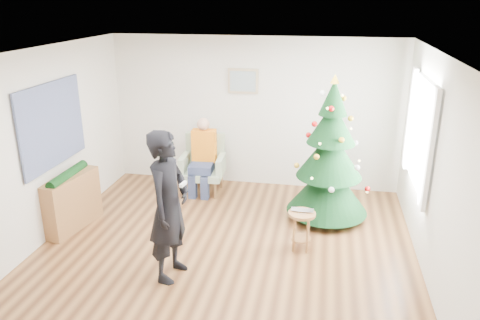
% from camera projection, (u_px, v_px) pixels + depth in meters
% --- Properties ---
extents(floor, '(5.00, 5.00, 0.00)m').
position_uv_depth(floor, '(224.00, 252.00, 6.21)').
color(floor, brown).
rests_on(floor, ground).
extents(ceiling, '(5.00, 5.00, 0.00)m').
position_uv_depth(ceiling, '(222.00, 53.00, 5.34)').
color(ceiling, white).
rests_on(ceiling, wall_back).
extents(wall_back, '(5.00, 0.00, 5.00)m').
position_uv_depth(wall_back, '(255.00, 113.00, 8.09)').
color(wall_back, silver).
rests_on(wall_back, floor).
extents(wall_front, '(5.00, 0.00, 5.00)m').
position_uv_depth(wall_front, '(149.00, 271.00, 3.46)').
color(wall_front, silver).
rests_on(wall_front, floor).
extents(wall_left, '(0.00, 5.00, 5.00)m').
position_uv_depth(wall_left, '(40.00, 149.00, 6.21)').
color(wall_left, silver).
rests_on(wall_left, floor).
extents(wall_right, '(0.00, 5.00, 5.00)m').
position_uv_depth(wall_right, '(436.00, 174.00, 5.34)').
color(wall_right, silver).
rests_on(wall_right, floor).
extents(window_panel, '(0.04, 1.30, 1.40)m').
position_uv_depth(window_panel, '(421.00, 133.00, 6.20)').
color(window_panel, white).
rests_on(window_panel, wall_right).
extents(curtains, '(0.05, 1.75, 1.50)m').
position_uv_depth(curtains, '(418.00, 133.00, 6.21)').
color(curtains, white).
rests_on(curtains, wall_right).
extents(christmas_tree, '(1.22, 1.22, 2.20)m').
position_uv_depth(christmas_tree, '(330.00, 156.00, 6.87)').
color(christmas_tree, '#3F2816').
rests_on(christmas_tree, floor).
extents(stool, '(0.36, 0.36, 0.54)m').
position_uv_depth(stool, '(301.00, 231.00, 6.20)').
color(stool, brown).
rests_on(stool, floor).
extents(laptop, '(0.30, 0.20, 0.02)m').
position_uv_depth(laptop, '(302.00, 212.00, 6.11)').
color(laptop, silver).
rests_on(laptop, stool).
extents(armchair, '(0.76, 0.70, 0.98)m').
position_uv_depth(armchair, '(203.00, 171.00, 8.06)').
color(armchair, '#96AD8B').
rests_on(armchair, floor).
extents(seated_person, '(0.42, 0.59, 1.29)m').
position_uv_depth(seated_person, '(202.00, 156.00, 7.91)').
color(seated_person, navy).
rests_on(seated_person, armchair).
extents(standing_man, '(0.54, 0.73, 1.83)m').
position_uv_depth(standing_man, '(169.00, 206.00, 5.42)').
color(standing_man, black).
rests_on(standing_man, floor).
extents(game_controller, '(0.06, 0.13, 0.04)m').
position_uv_depth(game_controller, '(183.00, 184.00, 5.25)').
color(game_controller, white).
rests_on(game_controller, standing_man).
extents(console, '(0.46, 1.04, 0.80)m').
position_uv_depth(console, '(71.00, 202.00, 6.76)').
color(console, brown).
rests_on(console, floor).
extents(garland, '(0.14, 0.90, 0.14)m').
position_uv_depth(garland, '(68.00, 175.00, 6.62)').
color(garland, black).
rests_on(garland, console).
extents(tapestry, '(0.03, 1.50, 1.15)m').
position_uv_depth(tapestry, '(53.00, 125.00, 6.40)').
color(tapestry, black).
rests_on(tapestry, wall_left).
extents(framed_picture, '(0.52, 0.05, 0.42)m').
position_uv_depth(framed_picture, '(243.00, 81.00, 7.91)').
color(framed_picture, tan).
rests_on(framed_picture, wall_back).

